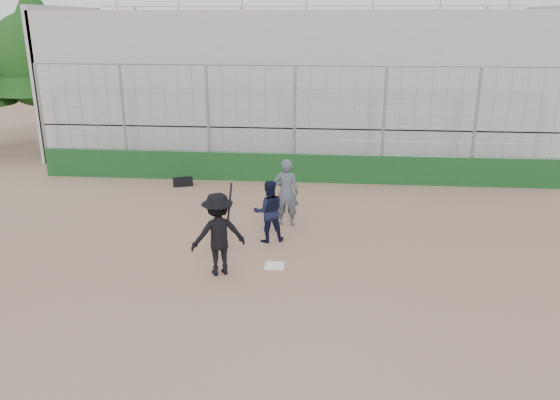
# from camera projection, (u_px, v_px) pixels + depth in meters

# --- Properties ---
(ground) EXTENTS (90.00, 90.00, 0.00)m
(ground) POSITION_uv_depth(u_px,v_px,m) (275.00, 266.00, 12.62)
(ground) COLOR brown
(ground) RESTS_ON ground
(home_plate) EXTENTS (0.44, 0.44, 0.02)m
(home_plate) POSITION_uv_depth(u_px,v_px,m) (275.00, 266.00, 12.61)
(home_plate) COLOR white
(home_plate) RESTS_ON ground
(backstop) EXTENTS (18.10, 0.25, 4.04)m
(backstop) POSITION_uv_depth(u_px,v_px,m) (294.00, 155.00, 18.93)
(backstop) COLOR #123A17
(backstop) RESTS_ON ground
(bleachers) EXTENTS (20.25, 6.70, 6.98)m
(bleachers) POSITION_uv_depth(u_px,v_px,m) (302.00, 82.00, 22.99)
(bleachers) COLOR #979797
(bleachers) RESTS_ON ground
(tree_left) EXTENTS (4.48, 4.48, 7.00)m
(tree_left) POSITION_uv_depth(u_px,v_px,m) (37.00, 46.00, 22.57)
(tree_left) COLOR #331D12
(tree_left) RESTS_ON ground
(batter_at_plate) EXTENTS (1.39, 1.13, 2.02)m
(batter_at_plate) POSITION_uv_depth(u_px,v_px,m) (218.00, 234.00, 11.99)
(batter_at_plate) COLOR black
(batter_at_plate) RESTS_ON ground
(catcher_crouched) EXTENTS (0.94, 0.83, 1.10)m
(catcher_crouched) POSITION_uv_depth(u_px,v_px,m) (269.00, 221.00, 13.85)
(catcher_crouched) COLOR black
(catcher_crouched) RESTS_ON ground
(umpire) EXTENTS (0.71, 0.48, 1.69)m
(umpire) POSITION_uv_depth(u_px,v_px,m) (286.00, 196.00, 14.91)
(umpire) COLOR #444B56
(umpire) RESTS_ON ground
(equipment_bag) EXTENTS (0.72, 0.48, 0.32)m
(equipment_bag) POSITION_uv_depth(u_px,v_px,m) (183.00, 182.00, 18.66)
(equipment_bag) COLOR black
(equipment_bag) RESTS_ON ground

